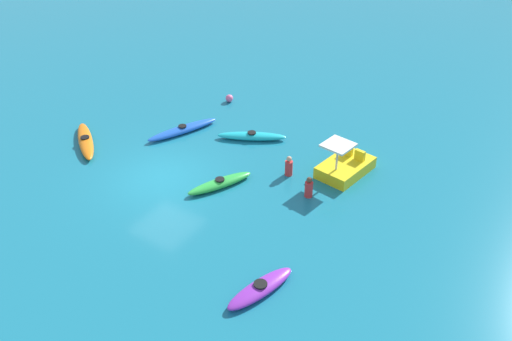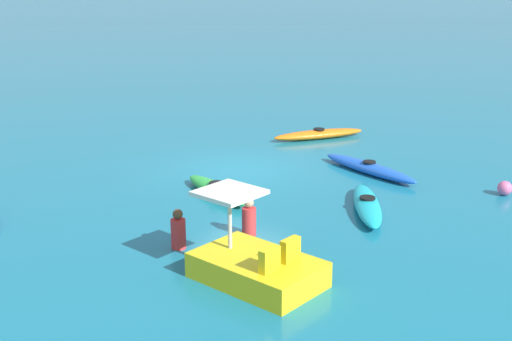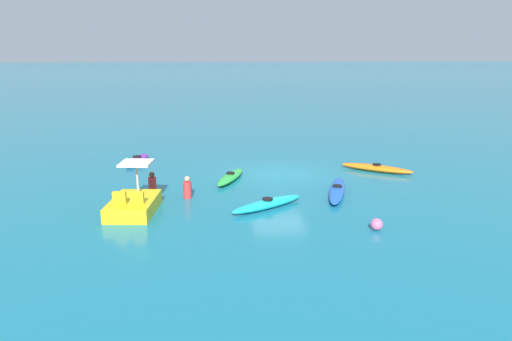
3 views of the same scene
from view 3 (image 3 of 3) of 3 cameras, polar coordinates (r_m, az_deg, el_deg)
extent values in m
plane|color=#19728C|center=(21.02, 2.93, -0.43)|extent=(600.00, 600.00, 0.00)
ellipsoid|color=orange|center=(22.15, 15.08, 0.29)|extent=(3.11, 2.55, 0.32)
cylinder|color=black|center=(22.10, 15.11, 0.76)|extent=(0.55, 0.55, 0.05)
ellipsoid|color=#19B7C6|center=(16.36, 1.47, -4.25)|extent=(3.03, 2.08, 0.32)
cylinder|color=black|center=(16.30, 1.47, -3.64)|extent=(0.53, 0.53, 0.05)
ellipsoid|color=green|center=(19.88, -3.27, -0.83)|extent=(1.73, 2.83, 0.32)
cylinder|color=black|center=(19.83, -3.28, -0.32)|extent=(0.50, 0.50, 0.05)
ellipsoid|color=purple|center=(23.85, -14.88, 1.31)|extent=(1.33, 2.72, 0.32)
cylinder|color=black|center=(23.81, -14.91, 1.74)|extent=(0.53, 0.53, 0.05)
ellipsoid|color=blue|center=(18.22, 10.27, -2.50)|extent=(1.85, 3.56, 0.32)
cylinder|color=black|center=(18.17, 10.30, -1.94)|extent=(0.49, 0.49, 0.05)
cube|color=yellow|center=(16.45, -15.29, -4.35)|extent=(1.83, 2.59, 0.50)
cube|color=yellow|center=(15.89, -16.97, -3.36)|extent=(0.46, 0.22, 0.44)
cube|color=yellow|center=(15.72, -14.88, -3.40)|extent=(0.46, 0.22, 0.44)
cylinder|color=#B2B2B7|center=(16.86, -14.85, -1.01)|extent=(0.08, 0.08, 1.10)
cube|color=silver|center=(16.71, -14.99, 0.94)|extent=(1.25, 1.25, 0.08)
sphere|color=pink|center=(14.86, 15.09, -6.63)|extent=(0.39, 0.39, 0.39)
cylinder|color=red|center=(17.62, -8.70, -2.46)|extent=(0.36, 0.36, 0.65)
sphere|color=tan|center=(17.50, -8.75, -1.06)|extent=(0.22, 0.22, 0.22)
cylinder|color=red|center=(18.54, -13.03, -1.81)|extent=(0.38, 0.38, 0.65)
sphere|color=brown|center=(18.42, -13.11, -0.48)|extent=(0.22, 0.22, 0.22)
camera|label=1|loc=(35.66, -26.12, 25.07)|focal=38.96mm
camera|label=2|loc=(15.11, -61.18, 7.98)|focal=46.67mm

